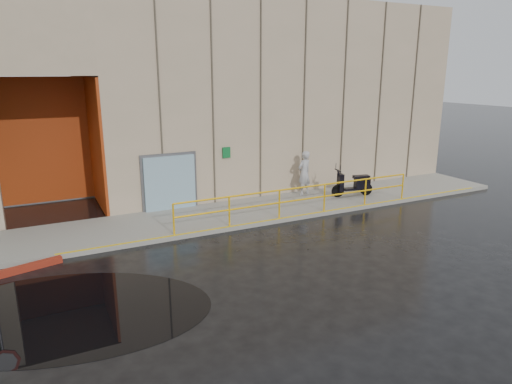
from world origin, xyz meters
TOP-DOWN VIEW (x-y plane):
  - ground at (0.00, 0.00)m, footprint 120.00×120.00m
  - sidewalk at (4.00, 4.50)m, footprint 20.00×3.00m
  - building at (5.10, 10.98)m, footprint 20.00×10.17m
  - guardrail at (4.25, 3.15)m, footprint 9.56×0.06m
  - person at (5.75, 5.43)m, footprint 0.77×0.61m
  - scooter at (7.42, 4.32)m, footprint 1.81×0.95m
  - red_curb at (-5.00, 2.50)m, footprint 2.36×0.80m
  - puddle at (-4.04, -0.19)m, footprint 7.51×5.99m

SIDE VIEW (x-z plane):
  - ground at x=0.00m, z-range 0.00..0.00m
  - puddle at x=-4.04m, z-range 0.00..0.01m
  - sidewalk at x=4.00m, z-range 0.00..0.15m
  - red_curb at x=-5.00m, z-range 0.00..0.18m
  - guardrail at x=4.25m, z-range 0.16..1.19m
  - scooter at x=7.42m, z-range 0.25..1.62m
  - person at x=5.75m, z-range 0.15..1.99m
  - building at x=5.10m, z-range 0.21..8.21m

